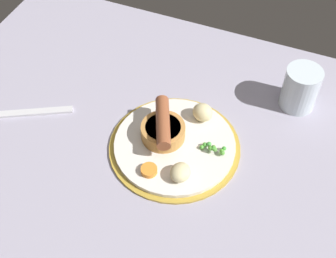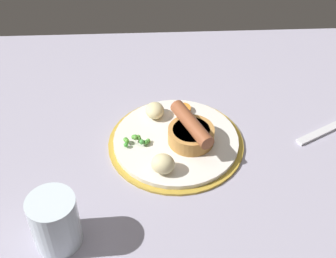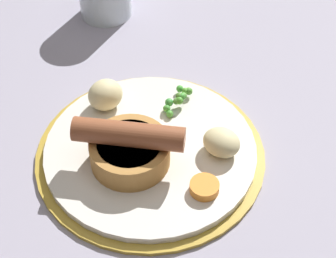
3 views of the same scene
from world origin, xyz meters
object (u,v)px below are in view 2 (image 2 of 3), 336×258
(potato_chunk_1, at_px, (163,164))
(dinner_plate, at_px, (176,142))
(pea_pile, at_px, (136,140))
(potato_chunk_0, at_px, (155,110))
(fork, at_px, (333,127))
(drinking_glass, at_px, (55,221))
(sausage_pudding, at_px, (191,132))
(carrot_slice_2, at_px, (183,109))

(potato_chunk_1, bearing_deg, dinner_plate, 71.42)
(pea_pile, xyz_separation_m, potato_chunk_1, (0.05, -0.07, 0.01))
(potato_chunk_0, relative_size, fork, 0.23)
(drinking_glass, bearing_deg, fork, 25.14)
(sausage_pudding, bearing_deg, potato_chunk_0, -163.52)
(sausage_pudding, relative_size, carrot_slice_2, 3.79)
(potato_chunk_1, height_order, carrot_slice_2, potato_chunk_1)
(fork, bearing_deg, potato_chunk_0, 146.04)
(sausage_pudding, relative_size, drinking_glass, 1.26)
(pea_pile, xyz_separation_m, potato_chunk_0, (0.04, 0.08, 0.00))
(carrot_slice_2, relative_size, fork, 0.17)
(potato_chunk_1, distance_m, carrot_slice_2, 0.17)
(carrot_slice_2, distance_m, drinking_glass, 0.36)
(fork, height_order, drinking_glass, drinking_glass)
(carrot_slice_2, bearing_deg, fork, -9.32)
(sausage_pudding, distance_m, potato_chunk_0, 0.10)
(potato_chunk_0, bearing_deg, fork, -5.96)
(sausage_pudding, distance_m, fork, 0.29)
(dinner_plate, height_order, drinking_glass, drinking_glass)
(pea_pile, height_order, potato_chunk_0, potato_chunk_0)
(sausage_pudding, xyz_separation_m, fork, (0.29, 0.04, -0.03))
(dinner_plate, bearing_deg, fork, 5.78)
(pea_pile, distance_m, potato_chunk_1, 0.09)
(pea_pile, relative_size, potato_chunk_1, 1.20)
(potato_chunk_1, relative_size, drinking_glass, 0.45)
(pea_pile, xyz_separation_m, fork, (0.39, 0.04, -0.02))
(drinking_glass, bearing_deg, potato_chunk_0, 60.32)
(fork, bearing_deg, drinking_glass, 177.14)
(potato_chunk_0, height_order, carrot_slice_2, potato_chunk_0)
(sausage_pudding, relative_size, pea_pile, 2.33)
(pea_pile, height_order, fork, pea_pile)
(potato_chunk_1, height_order, drinking_glass, drinking_glass)
(dinner_plate, distance_m, carrot_slice_2, 0.08)
(carrot_slice_2, bearing_deg, dinner_plate, -103.71)
(dinner_plate, xyz_separation_m, fork, (0.32, 0.03, -0.00))
(sausage_pudding, height_order, potato_chunk_0, sausage_pudding)
(pea_pile, bearing_deg, carrot_slice_2, 43.63)
(pea_pile, xyz_separation_m, drinking_glass, (-0.12, -0.20, 0.02))
(potato_chunk_1, bearing_deg, carrot_slice_2, 73.81)
(fork, bearing_deg, dinner_plate, 157.78)
(potato_chunk_0, distance_m, drinking_glass, 0.32)
(potato_chunk_0, bearing_deg, potato_chunk_1, -86.09)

